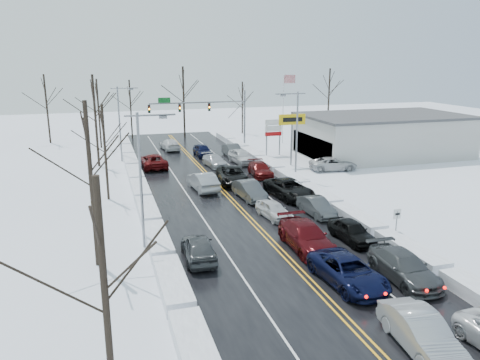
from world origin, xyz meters
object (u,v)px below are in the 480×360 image
object	(u,v)px
traffic_signal_mast	(209,110)
tires_plus_sign	(292,123)
flagpole	(284,103)
dealership_building	(382,135)
oncoming_car_0	(203,190)

from	to	relation	value
traffic_signal_mast	tires_plus_sign	size ratio (longest dim) A/B	2.21
tires_plus_sign	flagpole	world-z (taller)	flagpole
traffic_signal_mast	tires_plus_sign	distance (m)	13.92
dealership_building	flagpole	bearing A→B (deg)	126.27
traffic_signal_mast	oncoming_car_0	distance (m)	20.86
oncoming_car_0	traffic_signal_mast	bearing A→B (deg)	-109.85
flagpole	dealership_building	xyz separation A→B (m)	(8.80, -12.00, -3.27)
tires_plus_sign	dealership_building	world-z (taller)	tires_plus_sign
tires_plus_sign	dealership_building	distance (m)	13.82
flagpole	dealership_building	world-z (taller)	flagpole
oncoming_car_0	flagpole	bearing A→B (deg)	-133.17
dealership_building	tires_plus_sign	bearing A→B (deg)	-171.53
traffic_signal_mast	tires_plus_sign	bearing A→B (deg)	-59.54
tires_plus_sign	traffic_signal_mast	bearing A→B (deg)	120.46
tires_plus_sign	dealership_building	size ratio (longest dim) A/B	0.29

